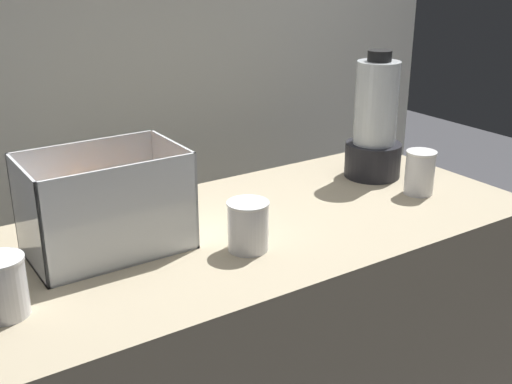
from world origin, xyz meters
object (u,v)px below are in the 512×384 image
carrot_display_bin (104,220)px  juice_cup_pomegranate_far_left (3,289)px  juice_cup_carrot_middle (420,176)px  blender_pitcher (375,127)px  juice_cup_orange_left (248,229)px

carrot_display_bin → juice_cup_pomegranate_far_left: (-0.25, -0.16, -0.02)m
carrot_display_bin → juice_cup_pomegranate_far_left: carrot_display_bin is taller
juice_cup_pomegranate_far_left → carrot_display_bin: bearing=32.4°
juice_cup_carrot_middle → blender_pitcher: bearing=91.6°
carrot_display_bin → juice_cup_carrot_middle: carrot_display_bin is taller
juice_cup_pomegranate_far_left → juice_cup_carrot_middle: size_ratio=0.96×
juice_cup_orange_left → juice_cup_carrot_middle: 0.58m
juice_cup_orange_left → juice_cup_pomegranate_far_left: bearing=178.5°
blender_pitcher → juice_cup_pomegranate_far_left: (-1.09, -0.20, -0.09)m
juice_cup_orange_left → juice_cup_carrot_middle: size_ratio=0.94×
carrot_display_bin → blender_pitcher: 0.84m
carrot_display_bin → juice_cup_pomegranate_far_left: 0.30m
juice_cup_pomegranate_far_left → juice_cup_carrot_middle: juice_cup_carrot_middle is taller
juice_cup_carrot_middle → juice_cup_pomegranate_far_left: bearing=-178.8°
blender_pitcher → juice_cup_orange_left: bearing=-159.5°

